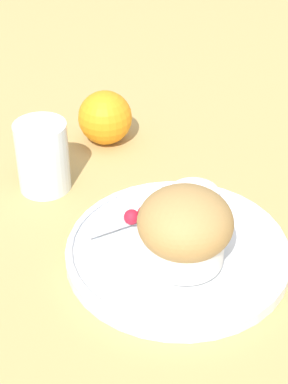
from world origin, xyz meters
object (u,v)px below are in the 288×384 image
at_px(butter_knife, 155,211).
at_px(juice_glass, 43,157).
at_px(orange_fruit, 105,118).
at_px(muffin, 186,228).

height_order(butter_knife, juice_glass, juice_glass).
bearing_deg(juice_glass, orange_fruit, 31.62).
xyz_separation_m(muffin, juice_glass, (-0.07, 0.21, -0.01)).
height_order(muffin, butter_knife, muffin).
bearing_deg(muffin, butter_knife, 84.68).
height_order(orange_fruit, juice_glass, juice_glass).
distance_m(muffin, orange_fruit, 0.28).
height_order(muffin, orange_fruit, muffin).
bearing_deg(butter_knife, juice_glass, 120.87).
xyz_separation_m(butter_knife, juice_glass, (-0.08, 0.13, 0.02)).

